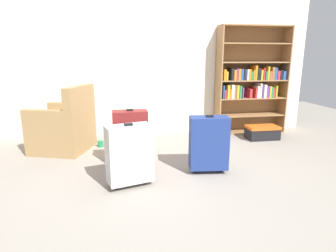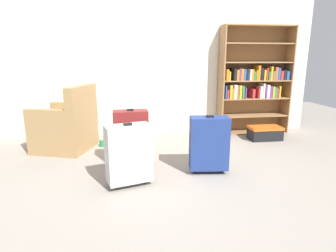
# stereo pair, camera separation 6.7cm
# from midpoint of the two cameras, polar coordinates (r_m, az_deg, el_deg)

# --- Properties ---
(ground_plane) EXTENTS (9.91, 9.91, 0.00)m
(ground_plane) POSITION_cam_midpoint_polar(r_m,az_deg,el_deg) (2.84, -1.70, -12.81)
(ground_plane) COLOR gray
(back_wall) EXTENTS (5.66, 0.10, 2.60)m
(back_wall) POSITION_cam_midpoint_polar(r_m,az_deg,el_deg) (4.71, -5.60, 14.04)
(back_wall) COLOR beige
(back_wall) RESTS_ON ground
(bookshelf) EXTENTS (1.19, 0.31, 1.77)m
(bookshelf) POSITION_cam_midpoint_polar(r_m,az_deg,el_deg) (4.99, 16.01, 8.69)
(bookshelf) COLOR olive
(bookshelf) RESTS_ON ground
(armchair) EXTENTS (0.89, 0.89, 0.90)m
(armchair) POSITION_cam_midpoint_polar(r_m,az_deg,el_deg) (4.17, -20.57, -0.37)
(armchair) COLOR #9E7A4C
(armchair) RESTS_ON ground
(mug) EXTENTS (0.12, 0.08, 0.10)m
(mug) POSITION_cam_midpoint_polar(r_m,az_deg,el_deg) (4.23, -13.89, -3.48)
(mug) COLOR #1E7F4C
(mug) RESTS_ON ground
(storage_box) EXTENTS (0.50, 0.28, 0.21)m
(storage_box) POSITION_cam_midpoint_polar(r_m,az_deg,el_deg) (4.71, 18.12, -1.17)
(storage_box) COLOR black
(storage_box) RESTS_ON ground
(suitcase_navy_blue) EXTENTS (0.44, 0.26, 0.66)m
(suitcase_navy_blue) POSITION_cam_midpoint_polar(r_m,az_deg,el_deg) (3.17, 7.62, -3.40)
(suitcase_navy_blue) COLOR navy
(suitcase_navy_blue) RESTS_ON ground
(suitcase_silver) EXTENTS (0.49, 0.33, 0.65)m
(suitcase_silver) POSITION_cam_midpoint_polar(r_m,az_deg,el_deg) (2.83, -8.47, -5.61)
(suitcase_silver) COLOR #B7BABF
(suitcase_silver) RESTS_ON ground
(suitcase_dark_red) EXTENTS (0.41, 0.21, 0.69)m
(suitcase_dark_red) POSITION_cam_midpoint_polar(r_m,az_deg,el_deg) (3.35, -8.14, -2.16)
(suitcase_dark_red) COLOR maroon
(suitcase_dark_red) RESTS_ON ground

